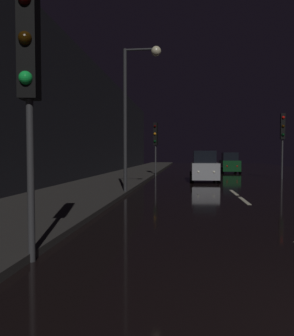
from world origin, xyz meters
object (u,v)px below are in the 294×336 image
at_px(traffic_light_far_left, 156,138).
at_px(car_distant_taillights, 229,164).
at_px(car_approaching_headlights, 204,167).
at_px(traffic_light_near_left, 29,62).
at_px(streetlamp_overhead, 136,96).
at_px(traffic_light_far_right, 283,131).

distance_m(traffic_light_far_left, car_distant_taillights, 9.18).
height_order(car_approaching_headlights, car_distant_taillights, car_approaching_headlights).
distance_m(traffic_light_near_left, streetlamp_overhead, 9.48).
bearing_deg(traffic_light_far_left, car_distant_taillights, 143.17).
bearing_deg(car_distant_taillights, car_approaching_headlights, 164.02).
bearing_deg(traffic_light_far_left, traffic_light_far_right, 89.85).
bearing_deg(traffic_light_far_right, traffic_light_near_left, -20.73).
distance_m(traffic_light_near_left, traffic_light_far_left, 22.53).
bearing_deg(streetlamp_overhead, traffic_light_near_left, -92.32).
relative_size(traffic_light_far_left, car_approaching_headlights, 1.10).
xyz_separation_m(traffic_light_near_left, streetlamp_overhead, (0.38, 9.41, 1.08)).
height_order(traffic_light_far_right, traffic_light_far_left, traffic_light_far_right).
bearing_deg(car_approaching_headlights, streetlamp_overhead, -23.86).
relative_size(traffic_light_far_right, traffic_light_far_left, 1.07).
bearing_deg(car_distant_taillights, traffic_light_far_right, -161.01).
height_order(traffic_light_far_right, streetlamp_overhead, streetlamp_overhead).
height_order(traffic_light_far_right, car_distant_taillights, traffic_light_far_right).
bearing_deg(traffic_light_near_left, traffic_light_far_left, 171.31).
height_order(traffic_light_far_right, car_approaching_headlights, traffic_light_far_right).
height_order(traffic_light_near_left, traffic_light_far_right, traffic_light_far_right).
distance_m(traffic_light_far_right, car_approaching_headlights, 6.96).
distance_m(traffic_light_far_right, traffic_light_far_left, 9.97).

